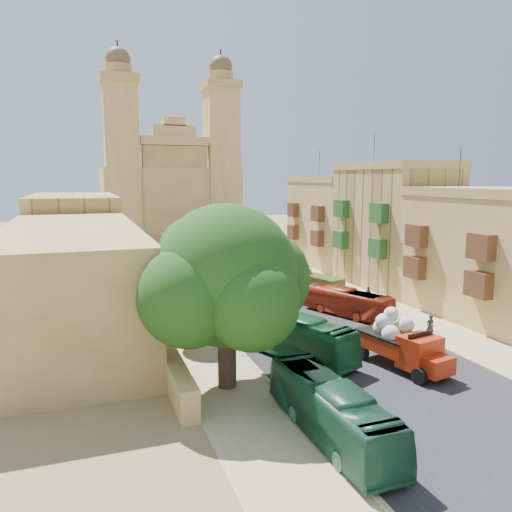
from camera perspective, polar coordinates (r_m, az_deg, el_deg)
ground at (r=30.93m, az=16.70°, el=-14.55°), size 260.00×260.00×0.00m
road_surface at (r=56.76m, az=-1.34°, el=-3.39°), size 14.00×140.00×0.01m
sidewalk_east at (r=60.30m, az=7.29°, el=-2.73°), size 5.00×140.00×0.01m
sidewalk_west at (r=54.65m, az=-10.88°, el=-4.04°), size 5.00×140.00×0.01m
kerb_east at (r=59.23m, az=5.12°, el=-2.85°), size 0.25×140.00×0.12m
kerb_west at (r=55.04m, az=-8.30°, el=-3.82°), size 0.25×140.00×0.12m
townhouse_b at (r=47.66m, az=24.82°, el=0.31°), size 9.00×14.00×14.90m
townhouse_c at (r=58.30m, az=15.33°, el=3.49°), size 9.00×14.00×17.40m
townhouse_d at (r=70.28m, az=8.82°, el=3.96°), size 9.00×14.00×15.90m
west_wall at (r=44.44m, az=-12.83°, el=-5.92°), size 1.00×40.00×1.80m
west_building_low at (r=41.52m, az=-20.23°, el=-2.63°), size 10.00×28.00×8.40m
west_building_mid at (r=67.13m, az=-20.00°, el=2.31°), size 10.00×22.00×10.00m
church at (r=102.82m, az=-9.83°, el=7.36°), size 28.00×22.50×36.30m
ficus_tree at (r=28.43m, az=-3.23°, el=-2.78°), size 10.76×9.90×10.76m
street_tree_a at (r=36.50m, az=-7.59°, el=-4.81°), size 3.40×3.40×5.23m
street_tree_b at (r=48.05m, az=-10.53°, el=-1.46°), size 3.48×3.48×5.34m
street_tree_c at (r=59.83m, az=-12.30°, el=0.25°), size 3.21×3.21×4.94m
street_tree_d at (r=71.61m, az=-13.51°, el=1.88°), size 3.52×3.52×5.42m
red_truck at (r=33.73m, az=16.35°, el=-9.49°), size 3.74×6.85×3.81m
olive_pickup at (r=52.74m, az=7.61°, el=-3.39°), size 3.24×5.02×1.92m
bus_green_south at (r=24.72m, az=8.56°, el=-17.00°), size 2.47×9.79×2.71m
bus_green_north at (r=34.71m, az=3.88°, el=-8.99°), size 6.26×10.60×2.91m
bus_red_east at (r=45.03m, az=10.42°, el=-5.24°), size 5.27×8.81×2.42m
bus_cream_east at (r=58.17m, az=4.56°, el=-1.78°), size 4.78×9.84×2.67m
car_blue_a at (r=41.32m, az=3.00°, el=-7.29°), size 2.17×3.70×1.18m
car_white_a at (r=54.30m, az=-5.93°, el=-3.31°), size 1.88×4.10×1.30m
car_cream at (r=50.96m, az=3.10°, el=-4.04°), size 3.55×5.44×1.39m
car_dkblue at (r=71.79m, az=-8.75°, el=-0.39°), size 3.26×4.54×1.22m
car_white_b at (r=68.04m, az=-0.27°, el=-0.83°), size 1.88×3.54×1.15m
car_blue_b at (r=75.91m, az=-7.91°, el=0.18°), size 2.09×4.28×1.35m
pedestrian_a at (r=40.48m, az=19.26°, el=-7.64°), size 0.74×0.55×1.85m
pedestrian_c at (r=50.04m, az=12.69°, el=-4.34°), size 0.45×0.98×1.64m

